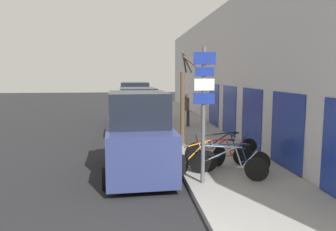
# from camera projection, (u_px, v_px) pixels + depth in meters

# --- Properties ---
(ground_plane) EXTENTS (80.00, 80.00, 0.00)m
(ground_plane) POSITION_uv_depth(u_px,v_px,m) (141.00, 138.00, 15.49)
(ground_plane) COLOR black
(sidewalk_curb) EXTENTS (3.20, 32.00, 0.15)m
(sidewalk_curb) POSITION_uv_depth(u_px,v_px,m) (185.00, 126.00, 18.54)
(sidewalk_curb) COLOR gray
(sidewalk_curb) RESTS_ON ground
(building_facade) EXTENTS (0.23, 32.00, 6.50)m
(building_facade) POSITION_uv_depth(u_px,v_px,m) (217.00, 70.00, 18.25)
(building_facade) COLOR #BCBCC1
(building_facade) RESTS_ON ground
(signpost) EXTENTS (0.57, 0.13, 3.56)m
(signpost) POSITION_uv_depth(u_px,v_px,m) (204.00, 108.00, 8.41)
(signpost) COLOR #595B60
(signpost) RESTS_ON sidewalk_curb
(bicycle_0) EXTENTS (1.96, 1.24, 0.90)m
(bicycle_0) POSITION_uv_depth(u_px,v_px,m) (227.00, 164.00, 9.10)
(bicycle_0) COLOR black
(bicycle_0) RESTS_ON sidewalk_curb
(bicycle_1) EXTENTS (2.12, 0.57, 0.88)m
(bicycle_1) POSITION_uv_depth(u_px,v_px,m) (233.00, 160.00, 9.54)
(bicycle_1) COLOR black
(bicycle_1) RESTS_ON sidewalk_curb
(bicycle_2) EXTENTS (1.91, 1.30, 0.89)m
(bicycle_2) POSITION_uv_depth(u_px,v_px,m) (200.00, 159.00, 9.66)
(bicycle_2) COLOR black
(bicycle_2) RESTS_ON sidewalk_curb
(bicycle_3) EXTENTS (2.11, 0.44, 0.87)m
(bicycle_3) POSITION_uv_depth(u_px,v_px,m) (220.00, 154.00, 10.24)
(bicycle_3) COLOR black
(bicycle_3) RESTS_ON sidewalk_curb
(bicycle_4) EXTENTS (2.60, 0.70, 0.99)m
(bicycle_4) POSITION_uv_depth(u_px,v_px,m) (222.00, 149.00, 10.69)
(bicycle_4) COLOR black
(bicycle_4) RESTS_ON sidewalk_curb
(parked_car_0) EXTENTS (2.21, 4.21, 2.50)m
(parked_car_0) POSITION_uv_depth(u_px,v_px,m) (138.00, 138.00, 9.80)
(parked_car_0) COLOR navy
(parked_car_0) RESTS_ON ground
(parked_car_1) EXTENTS (2.08, 4.46, 2.40)m
(parked_car_1) POSITION_uv_depth(u_px,v_px,m) (138.00, 117.00, 14.87)
(parked_car_1) COLOR gray
(parked_car_1) RESTS_ON ground
(parked_car_2) EXTENTS (2.17, 4.71, 2.51)m
(parked_car_2) POSITION_uv_depth(u_px,v_px,m) (136.00, 104.00, 20.45)
(parked_car_2) COLOR maroon
(parked_car_2) RESTS_ON ground
(pedestrian_near) EXTENTS (0.47, 0.41, 1.83)m
(pedestrian_near) POSITION_uv_depth(u_px,v_px,m) (186.00, 107.00, 17.92)
(pedestrian_near) COLOR #333338
(pedestrian_near) RESTS_ON sidewalk_curb
(street_tree) EXTENTS (1.07, 1.06, 3.76)m
(street_tree) POSITION_uv_depth(u_px,v_px,m) (183.00, 101.00, 13.27)
(street_tree) COLOR brown
(street_tree) RESTS_ON sidewalk_curb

